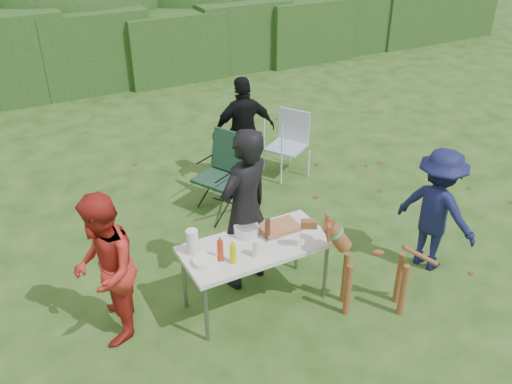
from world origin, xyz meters
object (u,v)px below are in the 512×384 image
ketchup_bottle (220,251)px  paper_towel_roll (192,242)px  camping_chair (219,174)px  beer_bottle (268,229)px  person_red_jacket (105,270)px  lawn_chair (287,144)px  child (437,210)px  person_cook (245,210)px  dog (376,266)px  mustard_bottle (233,254)px  person_black_puffy (244,131)px  folding_table (256,249)px

ketchup_bottle → paper_towel_roll: (-0.19, 0.24, 0.02)m
camping_chair → beer_bottle: bearing=52.7°
person_red_jacket → lawn_chair: size_ratio=1.61×
camping_chair → child: bearing=97.7°
person_cook → camping_chair: size_ratio=1.75×
paper_towel_roll → camping_chair: bearing=58.3°
ketchup_bottle → paper_towel_roll: size_ratio=0.85×
person_red_jacket → lawn_chair: person_red_jacket is taller
person_cook → camping_chair: (0.41, 1.55, -0.39)m
dog → ketchup_bottle: size_ratio=5.09×
person_red_jacket → child: 3.58m
person_cook → lawn_chair: size_ratio=1.90×
mustard_bottle → beer_bottle: 0.51m
child → person_cook: bearing=53.4°
person_red_jacket → person_black_puffy: person_black_puffy is taller
person_red_jacket → camping_chair: size_ratio=1.48×
child → beer_bottle: (-1.94, 0.38, 0.13)m
person_cook → beer_bottle: size_ratio=7.63×
person_red_jacket → camping_chair: (1.93, 1.67, -0.25)m
child → paper_towel_roll: child is taller
person_red_jacket → paper_towel_roll: (0.84, -0.09, 0.09)m
ketchup_bottle → person_black_puffy: bearing=58.6°
lawn_chair → mustard_bottle: (-2.12, -2.53, 0.36)m
person_black_puffy → camping_chair: size_ratio=1.53×
person_cook → camping_chair: person_cook is taller
person_black_puffy → lawn_chair: size_ratio=1.66×
folding_table → person_cook: 0.44m
person_cook → person_red_jacket: 1.53m
person_black_puffy → child: 2.98m
dog → lawn_chair: (0.77, 3.02, -0.05)m
folding_table → camping_chair: 1.99m
person_cook → paper_towel_roll: bearing=-2.5°
folding_table → lawn_chair: 2.98m
person_cook → ketchup_bottle: person_cook is taller
dog → beer_bottle: (-0.88, 0.67, 0.33)m
child → paper_towel_roll: 2.74m
person_black_puffy → paper_towel_roll: (-1.73, -2.30, 0.07)m
folding_table → paper_towel_roll: (-0.61, 0.16, 0.18)m
person_black_puffy → lawn_chair: 0.74m
camping_chair → lawn_chair: size_ratio=1.09×
person_black_puffy → paper_towel_roll: size_ratio=6.15×
person_red_jacket → folding_table: bearing=96.0°
camping_chair → mustard_bottle: size_ratio=5.24×
dog → beer_bottle: 1.15m
person_red_jacket → beer_bottle: size_ratio=6.46×
beer_bottle → child: bearing=-11.1°
dog → ketchup_bottle: dog is taller
dog → ketchup_bottle: bearing=6.9°
mustard_bottle → ketchup_bottle: bearing=135.6°
mustard_bottle → ketchup_bottle: (-0.09, 0.09, 0.01)m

